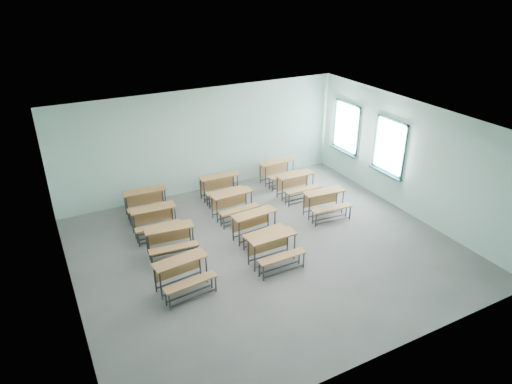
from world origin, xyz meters
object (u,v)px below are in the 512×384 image
(desk_unit_r1c2, at_px, (326,200))
(desk_unit_r3c0, at_px, (146,199))
(desk_unit_r0c1, at_px, (274,246))
(desk_unit_r3c2, at_px, (279,169))
(desk_unit_r2c0, at_px, (155,217))
(desk_unit_r2c1, at_px, (234,202))
(desk_unit_r2c2, at_px, (297,182))
(desk_unit_r1c0, at_px, (171,238))
(desk_unit_r0c0, at_px, (183,271))
(desk_unit_r1c1, at_px, (256,223))
(desk_unit_r3c1, at_px, (220,184))

(desk_unit_r1c2, relative_size, desk_unit_r3c0, 1.02)
(desk_unit_r0c1, relative_size, desk_unit_r3c2, 0.96)
(desk_unit_r2c0, relative_size, desk_unit_r2c1, 1.01)
(desk_unit_r2c0, distance_m, desk_unit_r2c1, 2.20)
(desk_unit_r2c2, bearing_deg, desk_unit_r1c2, -86.04)
(desk_unit_r1c0, bearing_deg, desk_unit_r2c1, 31.39)
(desk_unit_r0c0, height_order, desk_unit_r2c2, same)
(desk_unit_r1c1, bearing_deg, desk_unit_r3c2, 46.29)
(desk_unit_r0c0, relative_size, desk_unit_r1c2, 1.01)
(desk_unit_r1c0, bearing_deg, desk_unit_r2c0, 99.14)
(desk_unit_r0c0, relative_size, desk_unit_r2c2, 1.05)
(desk_unit_r1c1, distance_m, desk_unit_r2c1, 1.32)
(desk_unit_r3c0, bearing_deg, desk_unit_r2c1, -27.77)
(desk_unit_r2c0, xyz_separation_m, desk_unit_r3c0, (0.08, 1.11, 0.00))
(desk_unit_r3c2, bearing_deg, desk_unit_r1c0, -155.32)
(desk_unit_r1c0, height_order, desk_unit_r2c0, same)
(desk_unit_r1c1, distance_m, desk_unit_r2c0, 2.66)
(desk_unit_r2c1, distance_m, desk_unit_r2c2, 2.25)
(desk_unit_r2c2, xyz_separation_m, desk_unit_r3c2, (0.04, 1.17, 0.00))
(desk_unit_r1c0, relative_size, desk_unit_r2c2, 1.06)
(desk_unit_r1c2, distance_m, desk_unit_r3c1, 3.20)
(desk_unit_r1c2, height_order, desk_unit_r2c1, same)
(desk_unit_r0c1, distance_m, desk_unit_r3c2, 4.60)
(desk_unit_r1c1, xyz_separation_m, desk_unit_r2c0, (-2.21, 1.48, 0.00))
(desk_unit_r1c0, relative_size, desk_unit_r2c1, 1.04)
(desk_unit_r3c0, bearing_deg, desk_unit_r2c0, -90.82)
(desk_unit_r1c2, bearing_deg, desk_unit_r2c1, 159.67)
(desk_unit_r0c1, distance_m, desk_unit_r3c1, 3.74)
(desk_unit_r1c0, distance_m, desk_unit_r2c2, 4.56)
(desk_unit_r3c1, bearing_deg, desk_unit_r1c1, -90.89)
(desk_unit_r2c2, bearing_deg, desk_unit_r3c1, 155.88)
(desk_unit_r1c1, bearing_deg, desk_unit_r2c2, 31.15)
(desk_unit_r2c0, height_order, desk_unit_r2c1, same)
(desk_unit_r0c1, bearing_deg, desk_unit_r2c1, 86.40)
(desk_unit_r0c0, height_order, desk_unit_r2c0, same)
(desk_unit_r0c1, height_order, desk_unit_r1c2, same)
(desk_unit_r1c0, relative_size, desk_unit_r3c1, 1.05)
(desk_unit_r2c2, height_order, desk_unit_r3c2, same)
(desk_unit_r1c1, bearing_deg, desk_unit_r0c0, -159.26)
(desk_unit_r0c0, distance_m, desk_unit_r2c2, 5.30)
(desk_unit_r2c2, distance_m, desk_unit_r3c1, 2.31)
(desk_unit_r0c1, height_order, desk_unit_r1c0, same)
(desk_unit_r3c1, xyz_separation_m, desk_unit_r3c2, (2.14, 0.19, 0.00))
(desk_unit_r0c0, distance_m, desk_unit_r1c2, 4.82)
(desk_unit_r0c1, bearing_deg, desk_unit_r1c0, 142.75)
(desk_unit_r1c0, xyz_separation_m, desk_unit_r2c0, (-0.05, 1.15, 0.00))
(desk_unit_r2c1, relative_size, desk_unit_r2c2, 1.02)
(desk_unit_r0c0, xyz_separation_m, desk_unit_r2c2, (4.57, 2.68, 0.00))
(desk_unit_r1c1, xyz_separation_m, desk_unit_r3c2, (2.26, 2.75, 0.00))
(desk_unit_r1c1, bearing_deg, desk_unit_r0c1, -101.48)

